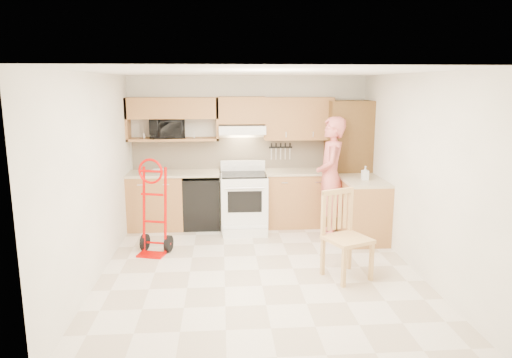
{
  "coord_description": "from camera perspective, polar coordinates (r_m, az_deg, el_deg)",
  "views": [
    {
      "loc": [
        -0.46,
        -5.71,
        2.36
      ],
      "look_at": [
        0.0,
        0.5,
        1.1
      ],
      "focal_mm": 32.91,
      "sensor_mm": 36.0,
      "label": 1
    }
  ],
  "objects": [
    {
      "name": "upper_cab_center",
      "position": [
        7.81,
        -1.75,
        8.35
      ],
      "size": [
        0.76,
        0.33,
        0.44
      ],
      "primitive_type": "cube",
      "color": "olive",
      "rests_on": "wall_back"
    },
    {
      "name": "wall_left",
      "position": [
        6.02,
        -19.08,
        0.18
      ],
      "size": [
        0.02,
        4.5,
        2.5
      ],
      "primitive_type": "cube",
      "color": "white",
      "rests_on": "ground"
    },
    {
      "name": "hand_truck",
      "position": [
        6.72,
        -12.48,
        -3.89
      ],
      "size": [
        0.58,
        0.55,
        1.23
      ],
      "primitive_type": null,
      "rotation": [
        0.0,
        0.0,
        -0.27
      ],
      "color": "#C90400",
      "rests_on": "ground"
    },
    {
      "name": "person",
      "position": [
        7.4,
        9.05,
        0.22
      ],
      "size": [
        0.58,
        0.76,
        1.88
      ],
      "primitive_type": "imported",
      "rotation": [
        0.0,
        0.0,
        -1.78
      ],
      "color": "#DA6864",
      "rests_on": "ground"
    },
    {
      "name": "bowl",
      "position": [
        7.86,
        -11.8,
        0.96
      ],
      "size": [
        0.21,
        0.21,
        0.05
      ],
      "primitive_type": "imported",
      "rotation": [
        0.0,
        0.0,
        -0.04
      ],
      "color": "white",
      "rests_on": "countertop_left"
    },
    {
      "name": "upper_cab_left",
      "position": [
        7.84,
        -10.12,
        8.48
      ],
      "size": [
        1.5,
        0.33,
        0.34
      ],
      "primitive_type": "cube",
      "color": "olive",
      "rests_on": "wall_back"
    },
    {
      "name": "knife_strip",
      "position": [
        8.06,
        3.01,
        3.43
      ],
      "size": [
        0.4,
        0.05,
        0.29
      ],
      "primitive_type": null,
      "color": "black",
      "rests_on": "backsplash"
    },
    {
      "name": "ceiling",
      "position": [
        5.73,
        0.38,
        12.94
      ],
      "size": [
        4.0,
        4.5,
        0.02
      ],
      "primitive_type": "cube",
      "color": "white",
      "rests_on": "ground"
    },
    {
      "name": "countertop_return",
      "position": [
        7.34,
        12.98,
        -0.18
      ],
      "size": [
        0.63,
        1.0,
        0.04
      ],
      "primitive_type": "cube",
      "color": "#BBAE8D",
      "rests_on": "cab_return_right"
    },
    {
      "name": "upper_cab_right",
      "position": [
        7.92,
        5.19,
        7.34
      ],
      "size": [
        1.14,
        0.33,
        0.7
      ],
      "primitive_type": "cube",
      "color": "olive",
      "rests_on": "wall_back"
    },
    {
      "name": "floor",
      "position": [
        6.2,
        0.35,
        -11.04
      ],
      "size": [
        4.0,
        4.5,
        0.02
      ],
      "primitive_type": "cube",
      "color": "beige",
      "rests_on": "ground"
    },
    {
      "name": "wall_right",
      "position": [
        6.32,
        18.85,
        0.7
      ],
      "size": [
        0.02,
        4.5,
        2.5
      ],
      "primitive_type": "cube",
      "color": "white",
      "rests_on": "ground"
    },
    {
      "name": "countertop_right",
      "position": [
        7.9,
        5.23,
        0.89
      ],
      "size": [
        1.14,
        0.63,
        0.04
      ],
      "primitive_type": "cube",
      "color": "#BBAE8D",
      "rests_on": "lower_cab_right"
    },
    {
      "name": "lower_cab_right",
      "position": [
        8.0,
        5.17,
        -2.42
      ],
      "size": [
        1.14,
        0.6,
        0.9
      ],
      "primitive_type": "cube",
      "color": "olive",
      "rests_on": "ground"
    },
    {
      "name": "wall_back",
      "position": [
        8.06,
        -0.93,
        3.52
      ],
      "size": [
        4.0,
        0.02,
        2.5
      ],
      "primitive_type": "cube",
      "color": "white",
      "rests_on": "ground"
    },
    {
      "name": "lower_cab_left",
      "position": [
        7.97,
        -11.98,
        -2.68
      ],
      "size": [
        0.9,
        0.6,
        0.9
      ],
      "primitive_type": "cube",
      "color": "olive",
      "rests_on": "ground"
    },
    {
      "name": "wall_front",
      "position": [
        3.65,
        3.21,
        -6.26
      ],
      "size": [
        4.0,
        0.02,
        2.5
      ],
      "primitive_type": "cube",
      "color": "white",
      "rests_on": "ground"
    },
    {
      "name": "countertop_left",
      "position": [
        7.83,
        -9.95,
        0.67
      ],
      "size": [
        1.5,
        0.63,
        0.04
      ],
      "primitive_type": "cube",
      "color": "#BBAE8D",
      "rests_on": "lower_cab_left"
    },
    {
      "name": "upper_shelf_mw",
      "position": [
        7.89,
        -9.99,
        4.78
      ],
      "size": [
        1.5,
        0.33,
        0.04
      ],
      "primitive_type": "cube",
      "color": "olive",
      "rests_on": "wall_back"
    },
    {
      "name": "range",
      "position": [
        7.65,
        -1.47,
        -2.24
      ],
      "size": [
        0.75,
        0.98,
        1.1
      ],
      "primitive_type": null,
      "color": "white",
      "rests_on": "ground"
    },
    {
      "name": "backsplash",
      "position": [
        8.04,
        -0.91,
        3.14
      ],
      "size": [
        3.92,
        0.03,
        0.55
      ],
      "primitive_type": "cube",
      "color": "beige",
      "rests_on": "wall_back"
    },
    {
      "name": "range_hood",
      "position": [
        7.77,
        -1.72,
        6.04
      ],
      "size": [
        0.76,
        0.46,
        0.14
      ],
      "primitive_type": "cube",
      "color": "white",
      "rests_on": "wall_back"
    },
    {
      "name": "pantry_tall",
      "position": [
        8.05,
        11.02,
        1.86
      ],
      "size": [
        0.7,
        0.6,
        2.1
      ],
      "primitive_type": "cube",
      "color": "brown",
      "rests_on": "ground"
    },
    {
      "name": "soap_bottle",
      "position": [
        7.27,
        13.12,
        0.72
      ],
      "size": [
        0.1,
        0.1,
        0.21
      ],
      "primitive_type": "imported",
      "rotation": [
        0.0,
        0.0,
        0.03
      ],
      "color": "white",
      "rests_on": "countertop_return"
    },
    {
      "name": "microwave",
      "position": [
        7.88,
        -10.79,
        6.04
      ],
      "size": [
        0.61,
        0.46,
        0.31
      ],
      "primitive_type": "imported",
      "rotation": [
        0.0,
        0.0,
        0.14
      ],
      "color": "black",
      "rests_on": "upper_shelf_mw"
    },
    {
      "name": "cab_return_right",
      "position": [
        7.44,
        12.82,
        -3.73
      ],
      "size": [
        0.6,
        1.0,
        0.9
      ],
      "primitive_type": "cube",
      "color": "olive",
      "rests_on": "ground"
    },
    {
      "name": "dining_chair",
      "position": [
        5.88,
        11.08,
        -6.79
      ],
      "size": [
        0.66,
        0.68,
        1.08
      ],
      "primitive_type": null,
      "rotation": [
        0.0,
        0.0,
        0.41
      ],
      "color": "tan",
      "rests_on": "ground"
    },
    {
      "name": "dishwasher",
      "position": [
        7.91,
        -6.58,
        -2.8
      ],
      "size": [
        0.6,
        0.6,
        0.85
      ],
      "primitive_type": "cube",
      "color": "black",
      "rests_on": "ground"
    }
  ]
}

